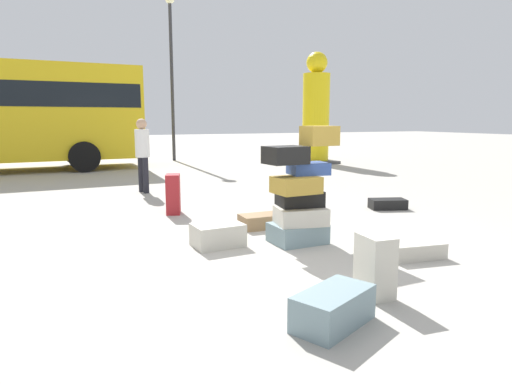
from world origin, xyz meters
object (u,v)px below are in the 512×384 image
suitcase_tower (300,195)px  suitcase_cream_white_trunk (218,235)px  suitcase_maroon_foreground_near (173,194)px  person_bearded_onlooker (142,149)px  suitcase_brown_upright_blue (265,221)px  suitcase_cream_behind_tower (415,251)px  yellow_dummy_statue (316,115)px  suitcase_cream_foreground_far (375,266)px  suitcase_slate_left_side (333,308)px  lamp_post (171,53)px  suitcase_black_right_side (388,204)px

suitcase_tower → suitcase_cream_white_trunk: suitcase_tower is taller
suitcase_maroon_foreground_near → person_bearded_onlooker: size_ratio=0.42×
suitcase_brown_upright_blue → suitcase_cream_behind_tower: (0.92, -2.01, -0.01)m
yellow_dummy_statue → suitcase_cream_foreground_far: bearing=-119.0°
suitcase_cream_foreground_far → person_bearded_onlooker: 6.69m
suitcase_cream_white_trunk → suitcase_slate_left_side: size_ratio=0.88×
suitcase_brown_upright_blue → suitcase_cream_white_trunk: suitcase_cream_white_trunk is taller
suitcase_cream_foreground_far → suitcase_cream_white_trunk: bearing=114.5°
suitcase_cream_foreground_far → yellow_dummy_statue: 12.34m
suitcase_tower → lamp_post: lamp_post is taller
suitcase_slate_left_side → person_bearded_onlooker: 6.99m
person_bearded_onlooker → yellow_dummy_statue: size_ratio=0.41×
suitcase_cream_behind_tower → yellow_dummy_statue: bearing=73.1°
yellow_dummy_statue → lamp_post: lamp_post is taller
suitcase_brown_upright_blue → suitcase_maroon_foreground_near: size_ratio=1.08×
suitcase_cream_foreground_far → lamp_post: lamp_post is taller
suitcase_slate_left_side → yellow_dummy_statue: (6.59, 11.06, 1.56)m
person_bearded_onlooker → yellow_dummy_statue: yellow_dummy_statue is taller
yellow_dummy_statue → lamp_post: bearing=145.6°
person_bearded_onlooker → lamp_post: bearing=145.2°
suitcase_tower → suitcase_brown_upright_blue: suitcase_tower is taller
suitcase_tower → suitcase_black_right_side: 2.83m
suitcase_cream_foreground_far → person_bearded_onlooker: size_ratio=0.35×
suitcase_tower → suitcase_cream_behind_tower: suitcase_tower is taller
suitcase_tower → yellow_dummy_statue: size_ratio=0.38×
suitcase_cream_white_trunk → suitcase_slate_left_side: 2.42m
suitcase_tower → lamp_post: (1.33, 11.89, 3.30)m
suitcase_maroon_foreground_near → suitcase_cream_foreground_far: bearing=-61.9°
suitcase_cream_behind_tower → person_bearded_onlooker: (-1.93, 5.92, 0.84)m
suitcase_slate_left_side → person_bearded_onlooker: (-0.16, 6.95, 0.79)m
suitcase_cream_foreground_far → person_bearded_onlooker: person_bearded_onlooker is taller
suitcase_cream_behind_tower → lamp_post: lamp_post is taller
suitcase_cream_white_trunk → suitcase_black_right_side: 3.61m
suitcase_brown_upright_blue → suitcase_slate_left_side: 3.16m
yellow_dummy_statue → suitcase_cream_white_trunk: bearing=-127.7°
suitcase_slate_left_side → suitcase_maroon_foreground_near: 4.54m
suitcase_slate_left_side → suitcase_black_right_side: (3.39, 3.40, -0.05)m
suitcase_tower → suitcase_cream_white_trunk: 1.13m
yellow_dummy_statue → suitcase_slate_left_side: bearing=-120.8°
suitcase_tower → suitcase_maroon_foreground_near: (-1.03, 2.39, -0.28)m
suitcase_tower → person_bearded_onlooker: person_bearded_onlooker is taller
suitcase_black_right_side → lamp_post: (-1.15, 10.63, 3.83)m
suitcase_maroon_foreground_near → suitcase_brown_upright_blue: bearing=-39.3°
lamp_post → suitcase_cream_white_trunk: bearing=-101.3°
suitcase_cream_white_trunk → suitcase_cream_foreground_far: (0.73, -2.08, 0.14)m
suitcase_tower → person_bearded_onlooker: 4.93m
suitcase_brown_upright_blue → suitcase_cream_foreground_far: size_ratio=1.28×
lamp_post → suitcase_black_right_side: bearing=-83.8°
suitcase_brown_upright_blue → yellow_dummy_statue: 9.99m
suitcase_slate_left_side → suitcase_cream_foreground_far: bearing=2.7°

